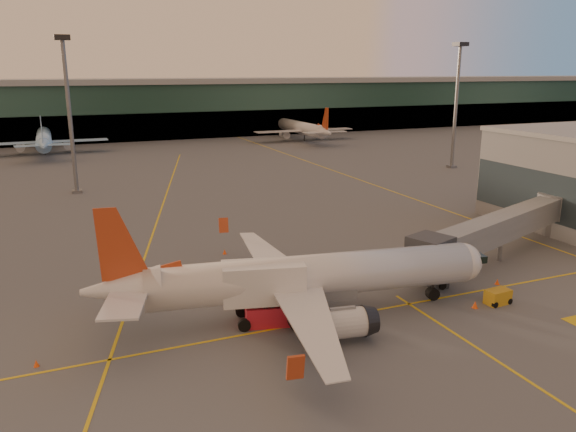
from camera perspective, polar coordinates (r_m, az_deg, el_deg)
name	(u,v)px	position (r m, az deg, el deg)	size (l,w,h in m)	color
ground	(392,338)	(45.52, 10.54, -12.09)	(600.00, 600.00, 0.00)	#4C4F54
taxi_markings	(178,215)	(82.24, -11.08, 0.11)	(100.12, 173.00, 0.01)	gold
terminal	(132,109)	(177.32, -15.52, 10.43)	(400.00, 20.00, 17.60)	#19382D
mast_west_near	(69,104)	(99.85, -21.40, 10.57)	(2.40, 2.40, 25.60)	slate
mast_east_near	(457,96)	(123.51, 16.76, 11.56)	(2.40, 2.40, 25.60)	slate
main_airplane	(300,279)	(47.14, 1.26, -6.39)	(34.27, 31.05, 10.36)	silver
jet_bridge	(507,226)	(66.15, 21.39, -0.94)	(30.02, 13.48, 5.36)	slate
catering_truck	(264,289)	(46.17, -2.42, -7.44)	(7.14, 4.40, 5.16)	#B71A2A
gpu_cart	(498,297)	(53.88, 20.55, -7.71)	(2.36, 1.52, 1.32)	#B78516
cone_nose	(497,282)	(58.62, 20.49, -6.28)	(0.44, 0.44, 0.56)	#FF4F0D
cone_tail	(36,363)	(44.55, -24.20, -13.49)	(0.39, 0.39, 0.50)	#FF4F0D
cone_wing_left	(225,252)	(64.11, -6.45, -3.63)	(0.43, 0.43, 0.54)	#FF4F0D
cone_fwd	(475,305)	(52.43, 18.46, -8.55)	(0.50, 0.50, 0.63)	#FF4F0D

